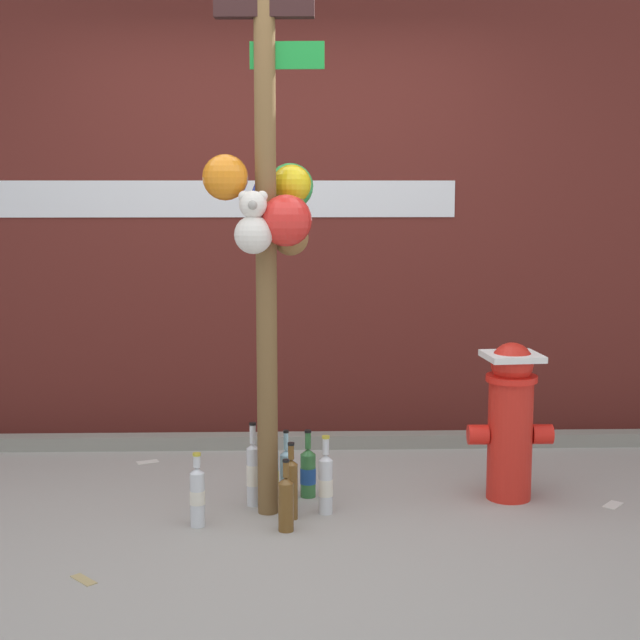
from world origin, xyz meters
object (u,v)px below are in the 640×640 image
(bottle_0, at_px, (308,472))
(bottle_7, at_px, (272,471))
(memorial_post, at_px, (272,184))
(fire_hydrant, at_px, (511,417))
(bottle_3, at_px, (291,487))
(bottle_1, at_px, (253,472))
(bottle_6, at_px, (326,483))
(bottle_2, at_px, (197,495))
(bottle_5, at_px, (286,502))
(bottle_4, at_px, (286,475))

(bottle_0, distance_m, bottle_7, 0.18)
(memorial_post, xyz_separation_m, fire_hydrant, (1.15, 0.13, -1.13))
(bottle_3, relative_size, bottle_7, 1.07)
(fire_hydrant, height_order, bottle_0, fire_hydrant)
(bottle_1, height_order, bottle_3, bottle_1)
(memorial_post, height_order, bottle_6, memorial_post)
(bottle_0, relative_size, bottle_2, 0.99)
(memorial_post, height_order, bottle_0, memorial_post)
(bottle_0, distance_m, bottle_2, 0.65)
(bottle_1, xyz_separation_m, bottle_7, (0.09, 0.12, -0.03))
(fire_hydrant, height_order, bottle_1, fire_hydrant)
(bottle_1, bearing_deg, bottle_3, -46.17)
(bottle_3, relative_size, bottle_5, 1.10)
(bottle_4, bearing_deg, bottle_0, 46.57)
(fire_hydrant, bearing_deg, bottle_7, 177.40)
(memorial_post, relative_size, bottle_3, 7.24)
(bottle_2, xyz_separation_m, bottle_3, (0.42, 0.09, 0.01))
(bottle_3, bearing_deg, bottle_1, 133.83)
(fire_hydrant, bearing_deg, bottle_0, 177.00)
(bottle_1, relative_size, bottle_4, 1.11)
(bottle_3, bearing_deg, fire_hydrant, 13.74)
(fire_hydrant, distance_m, bottle_5, 1.20)
(bottle_2, relative_size, bottle_7, 1.01)
(bottle_0, xyz_separation_m, bottle_7, (-0.18, 0.00, 0.01))
(bottle_1, height_order, bottle_5, bottle_1)
(bottle_4, bearing_deg, bottle_5, -89.82)
(bottle_6, relative_size, bottle_7, 1.11)
(bottle_0, bearing_deg, bottle_7, 179.65)
(bottle_2, bearing_deg, bottle_7, 50.63)
(bottle_0, height_order, bottle_3, bottle_3)
(bottle_1, bearing_deg, bottle_2, -130.78)
(bottle_7, bearing_deg, bottle_4, -58.98)
(bottle_0, height_order, bottle_4, bottle_4)
(memorial_post, bearing_deg, bottle_1, 148.77)
(fire_hydrant, xyz_separation_m, bottle_2, (-1.49, -0.35, -0.26))
(bottle_2, relative_size, bottle_3, 0.94)
(fire_hydrant, relative_size, bottle_2, 2.28)
(bottle_1, relative_size, bottle_3, 1.13)
(bottle_4, bearing_deg, fire_hydrant, 3.22)
(bottle_1, bearing_deg, bottle_5, -65.38)
(bottle_7, bearing_deg, fire_hydrant, -2.60)
(fire_hydrant, bearing_deg, memorial_post, -173.51)
(bottle_2, bearing_deg, bottle_5, -10.00)
(fire_hydrant, xyz_separation_m, bottle_4, (-1.09, -0.06, -0.26))
(fire_hydrant, bearing_deg, bottle_2, -166.84)
(bottle_2, bearing_deg, memorial_post, 32.67)
(bottle_0, xyz_separation_m, bottle_1, (-0.27, -0.12, 0.04))
(fire_hydrant, distance_m, bottle_6, 0.96)
(bottle_0, bearing_deg, bottle_5, -102.70)
(memorial_post, xyz_separation_m, bottle_3, (0.08, -0.13, -1.38))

